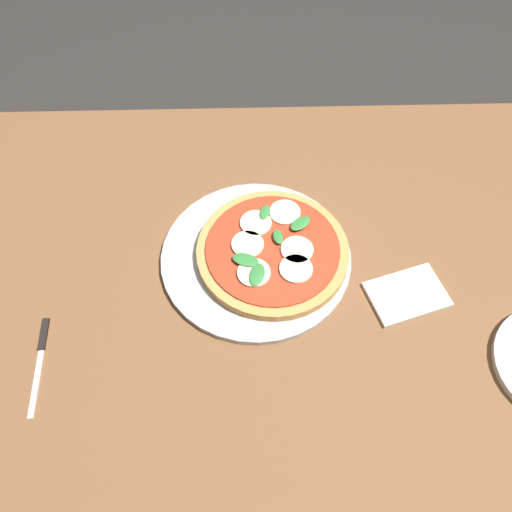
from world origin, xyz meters
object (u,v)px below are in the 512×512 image
at_px(dining_table, 261,300).
at_px(pizza, 273,251).
at_px(serving_tray, 256,257).
at_px(knife, 41,353).
at_px(napkin, 407,294).

bearing_deg(dining_table, pizza, -123.63).
bearing_deg(serving_tray, pizza, -177.78).
relative_size(dining_table, knife, 9.35).
xyz_separation_m(napkin, knife, (0.61, 0.09, -0.00)).
height_order(dining_table, knife, knife).
height_order(serving_tray, knife, serving_tray).
relative_size(serving_tray, knife, 2.02).
distance_m(napkin, knife, 0.62).
distance_m(pizza, napkin, 0.25).
bearing_deg(knife, napkin, -171.37).
height_order(serving_tray, pizza, pizza).
xyz_separation_m(pizza, napkin, (-0.23, 0.08, -0.02)).
xyz_separation_m(dining_table, napkin, (-0.25, 0.05, 0.10)).
bearing_deg(napkin, pizza, -20.13).
distance_m(dining_table, knife, 0.40).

